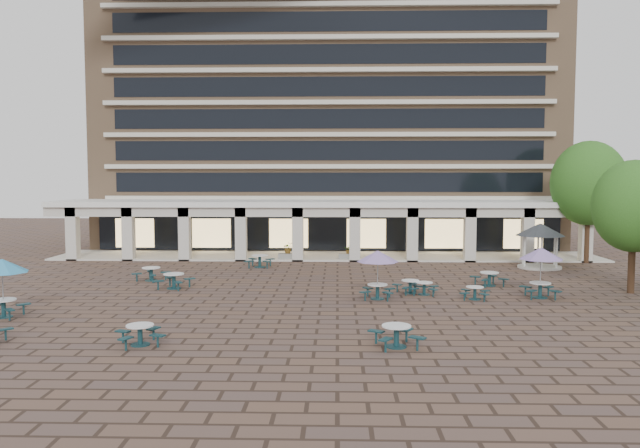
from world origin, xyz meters
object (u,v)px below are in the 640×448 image
Objects in this scene: gazebo at (540,235)px; planter_left at (288,252)px; picnic_table_2 at (396,334)px; planter_right at (349,255)px; picnic_table_1 at (140,333)px.

gazebo is 18.00m from planter_left.
picnic_table_2 is at bearing -76.22° from planter_left.
planter_right is (-1.32, 23.90, -0.06)m from picnic_table_2.
picnic_table_2 reaches higher than picnic_table_1.
planter_right reaches higher than picnic_table_2.
planter_left is (-17.55, 3.63, -1.72)m from gazebo.
planter_left reaches higher than picnic_table_2.
planter_left is (3.61, 23.90, 0.12)m from picnic_table_1.
picnic_table_2 is at bearing -24.12° from picnic_table_1.
picnic_table_2 is 23.47m from gazebo.
planter_right reaches higher than picnic_table_1.
gazebo reaches higher than planter_left.
gazebo reaches higher than picnic_table_2.
gazebo is at bearing 47.28° from picnic_table_2.
planter_left is 4.54m from planter_right.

